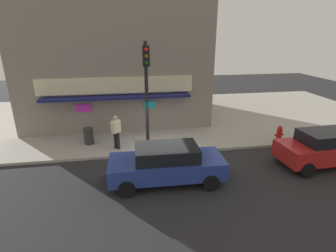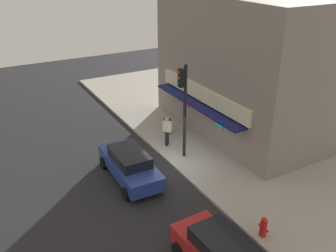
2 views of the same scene
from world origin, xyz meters
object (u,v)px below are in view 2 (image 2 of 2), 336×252
(traffic_light, at_px, (183,100))
(trash_can, at_px, (167,126))
(fire_hydrant, at_px, (263,227))
(pedestrian, at_px, (167,130))
(parked_car_blue, at_px, (130,165))

(traffic_light, relative_size, trash_can, 5.97)
(traffic_light, height_order, fire_hydrant, traffic_light)
(traffic_light, height_order, pedestrian, traffic_light)
(traffic_light, distance_m, trash_can, 4.35)
(traffic_light, distance_m, pedestrian, 2.89)
(pedestrian, bearing_deg, traffic_light, 3.52)
(fire_hydrant, height_order, parked_car_blue, parked_car_blue)
(traffic_light, xyz_separation_m, fire_hydrant, (7.16, -0.54, -2.95))
(trash_can, bearing_deg, traffic_light, -13.95)
(trash_can, xyz_separation_m, parked_car_blue, (3.56, -4.18, 0.23))
(traffic_light, relative_size, parked_car_blue, 1.14)
(pedestrian, height_order, parked_car_blue, pedestrian)
(fire_hydrant, bearing_deg, trash_can, 172.73)
(pedestrian, bearing_deg, trash_can, 149.83)
(parked_car_blue, bearing_deg, traffic_light, 97.53)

